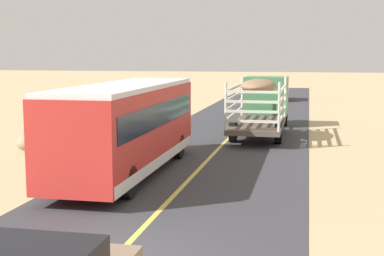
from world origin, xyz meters
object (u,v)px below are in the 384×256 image
at_px(livestock_truck, 264,99).
at_px(car_far, 276,89).
at_px(boulder_mid_field, 31,142).
at_px(bus, 127,126).

height_order(livestock_truck, car_far, livestock_truck).
xyz_separation_m(livestock_truck, boulder_mid_field, (-9.49, -8.83, -1.39)).
bearing_deg(boulder_mid_field, car_far, 72.98).
xyz_separation_m(bus, boulder_mid_field, (-5.67, 3.63, -1.35)).
distance_m(livestock_truck, car_far, 20.60).
distance_m(livestock_truck, boulder_mid_field, 13.04).
relative_size(livestock_truck, bus, 0.97).
bearing_deg(boulder_mid_field, bus, -32.63).
bearing_deg(bus, car_far, 84.25).
relative_size(bus, car_far, 2.16).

